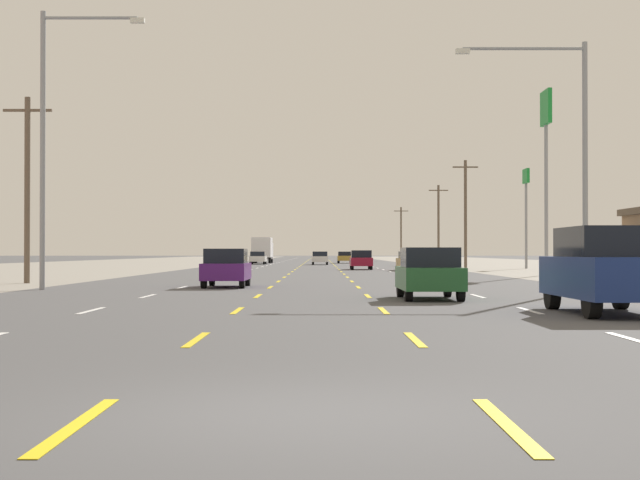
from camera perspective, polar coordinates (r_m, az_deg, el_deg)
The scene contains 21 objects.
ground_plane at distance 74.26m, azimuth -0.15°, elevation -1.81°, with size 572.00×572.00×0.00m, color #4C4C4F.
lot_apron_left at distance 78.35m, azimuth -18.57°, elevation -1.71°, with size 28.00×440.00×0.01m, color gray.
lot_apron_right at distance 78.20m, azimuth 18.31°, elevation -1.72°, with size 28.00×440.00×0.01m, color gray.
lane_markings at distance 112.75m, azimuth -0.09°, elevation -1.44°, with size 10.64×227.60×0.01m.
suv_far_right_nearest at distance 22.62m, azimuth 16.87°, elevation -1.66°, with size 1.98×4.90×1.98m.
hatchback_inner_right_near at distance 28.50m, azimuth 6.60°, elevation -1.98°, with size 1.72×3.90×1.54m.
hatchback_inner_left_mid at distance 38.24m, azimuth -5.60°, elevation -1.66°, with size 1.72×3.90×1.54m.
sedan_far_right_midfar at distance 72.24m, azimuth 5.45°, elevation -1.24°, with size 1.80×4.50×1.46m.
hatchback_inner_right_far at distance 76.20m, azimuth 2.51°, elevation -1.19°, with size 1.72×3.90×1.54m.
sedan_center_turn_farther at distance 105.08m, azimuth 0.03°, elevation -1.08°, with size 1.80×4.50×1.46m.
sedan_far_left_farthest at distance 108.70m, azimuth -3.71°, elevation -1.07°, with size 1.80×4.50×1.46m.
sedan_inner_right_distant_a at distance 119.11m, azimuth 1.52°, elevation -1.04°, with size 1.80×4.50×1.46m.
box_truck_far_left_distant_b at distance 121.25m, azimuth -3.44°, elevation -0.52°, with size 2.40×7.20×3.23m.
pole_sign_right_row_1 at distance 59.35m, azimuth 13.43°, elevation 6.15°, with size 0.24×2.11×11.18m.
pole_sign_right_row_2 at distance 82.64m, azimuth 12.28°, elevation 2.61°, with size 0.24×1.81×8.48m.
streetlight_left_row_0 at distance 37.15m, azimuth -15.72°, elevation 6.36°, with size 3.90×0.26×10.43m.
streetlight_right_row_0 at distance 36.92m, azimuth 14.78°, elevation 5.65°, with size 4.93×0.26×9.28m.
utility_pole_left_row_0 at distance 44.86m, azimuth -17.11°, elevation 3.12°, with size 2.20×0.26×8.40m.
utility_pole_right_row_1 at distance 83.09m, azimuth 8.75°, elevation 1.67°, with size 2.20×0.26×9.35m.
utility_pole_right_row_2 at distance 108.77m, azimuth 7.15°, elevation 1.02°, with size 2.20×0.26×9.02m.
utility_pole_right_row_3 at distance 147.57m, azimuth 4.91°, elevation 0.43°, with size 2.20×0.26×8.36m.
Camera 1 is at (0.23, -8.24, 1.41)m, focal length 53.39 mm.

